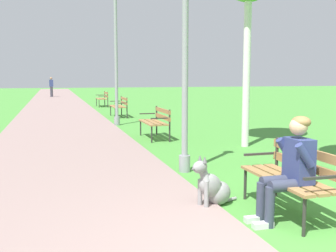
{
  "coord_description": "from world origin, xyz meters",
  "views": [
    {
      "loc": [
        -2.37,
        -3.05,
        1.7
      ],
      "look_at": [
        -0.58,
        3.25,
        0.9
      ],
      "focal_mm": 43.38,
      "sensor_mm": 36.0,
      "label": 1
    }
  ],
  "objects_px": {
    "person_seated_on_near_bench": "(290,165)",
    "pedestrian_distant": "(51,87)",
    "lamp_post_near": "(185,59)",
    "lamp_post_mid": "(116,54)",
    "park_bench_far": "(120,105)",
    "dog_grey": "(213,187)",
    "park_bench_near": "(293,173)",
    "park_bench_mid": "(156,120)",
    "park_bench_furthest": "(103,98)"
  },
  "relations": [
    {
      "from": "lamp_post_mid",
      "to": "park_bench_near",
      "type": "bearing_deg",
      "value": -85.96
    },
    {
      "from": "person_seated_on_near_bench",
      "to": "dog_grey",
      "type": "xyz_separation_m",
      "value": [
        -0.64,
        0.78,
        -0.42
      ]
    },
    {
      "from": "dog_grey",
      "to": "lamp_post_mid",
      "type": "relative_size",
      "value": 0.17
    },
    {
      "from": "park_bench_near",
      "to": "pedestrian_distant",
      "type": "bearing_deg",
      "value": 95.49
    },
    {
      "from": "park_bench_far",
      "to": "pedestrian_distant",
      "type": "distance_m",
      "value": 18.0
    },
    {
      "from": "park_bench_far",
      "to": "pedestrian_distant",
      "type": "xyz_separation_m",
      "value": [
        -2.8,
        17.78,
        0.33
      ]
    },
    {
      "from": "park_bench_furthest",
      "to": "pedestrian_distant",
      "type": "xyz_separation_m",
      "value": [
        -2.83,
        11.55,
        0.33
      ]
    },
    {
      "from": "park_bench_near",
      "to": "park_bench_mid",
      "type": "bearing_deg",
      "value": 91.01
    },
    {
      "from": "park_bench_furthest",
      "to": "dog_grey",
      "type": "height_order",
      "value": "park_bench_furthest"
    },
    {
      "from": "park_bench_near",
      "to": "park_bench_furthest",
      "type": "xyz_separation_m",
      "value": [
        -0.09,
        18.9,
        0.0
      ]
    },
    {
      "from": "park_bench_near",
      "to": "park_bench_furthest",
      "type": "relative_size",
      "value": 1.0
    },
    {
      "from": "park_bench_mid",
      "to": "lamp_post_mid",
      "type": "height_order",
      "value": "lamp_post_mid"
    },
    {
      "from": "lamp_post_mid",
      "to": "park_bench_furthest",
      "type": "bearing_deg",
      "value": 86.24
    },
    {
      "from": "person_seated_on_near_bench",
      "to": "lamp_post_mid",
      "type": "bearing_deg",
      "value": 92.77
    },
    {
      "from": "lamp_post_near",
      "to": "park_bench_near",
      "type": "bearing_deg",
      "value": -76.49
    },
    {
      "from": "lamp_post_near",
      "to": "lamp_post_mid",
      "type": "xyz_separation_m",
      "value": [
        -0.1,
        7.31,
        0.45
      ]
    },
    {
      "from": "park_bench_near",
      "to": "pedestrian_distant",
      "type": "xyz_separation_m",
      "value": [
        -2.93,
        30.45,
        0.33
      ]
    },
    {
      "from": "park_bench_furthest",
      "to": "park_bench_near",
      "type": "bearing_deg",
      "value": -89.72
    },
    {
      "from": "lamp_post_mid",
      "to": "pedestrian_distant",
      "type": "xyz_separation_m",
      "value": [
        -2.23,
        20.66,
        -1.61
      ]
    },
    {
      "from": "person_seated_on_near_bench",
      "to": "dog_grey",
      "type": "bearing_deg",
      "value": 129.47
    },
    {
      "from": "person_seated_on_near_bench",
      "to": "pedestrian_distant",
      "type": "height_order",
      "value": "pedestrian_distant"
    },
    {
      "from": "park_bench_furthest",
      "to": "lamp_post_near",
      "type": "distance_m",
      "value": 16.49
    },
    {
      "from": "park_bench_far",
      "to": "lamp_post_near",
      "type": "relative_size",
      "value": 0.39
    },
    {
      "from": "dog_grey",
      "to": "park_bench_near",
      "type": "bearing_deg",
      "value": -31.67
    },
    {
      "from": "park_bench_mid",
      "to": "lamp_post_mid",
      "type": "relative_size",
      "value": 0.32
    },
    {
      "from": "lamp_post_near",
      "to": "lamp_post_mid",
      "type": "height_order",
      "value": "lamp_post_mid"
    },
    {
      "from": "pedestrian_distant",
      "to": "lamp_post_near",
      "type": "bearing_deg",
      "value": -85.24
    },
    {
      "from": "park_bench_near",
      "to": "lamp_post_mid",
      "type": "xyz_separation_m",
      "value": [
        -0.69,
        9.8,
        1.94
      ]
    },
    {
      "from": "lamp_post_mid",
      "to": "park_bench_far",
      "type": "bearing_deg",
      "value": 78.87
    },
    {
      "from": "park_bench_far",
      "to": "park_bench_furthest",
      "type": "xyz_separation_m",
      "value": [
        0.03,
        6.23,
        0.0
      ]
    },
    {
      "from": "lamp_post_near",
      "to": "pedestrian_distant",
      "type": "relative_size",
      "value": 2.34
    },
    {
      "from": "park_bench_far",
      "to": "lamp_post_near",
      "type": "height_order",
      "value": "lamp_post_near"
    },
    {
      "from": "park_bench_near",
      "to": "park_bench_mid",
      "type": "height_order",
      "value": "same"
    },
    {
      "from": "person_seated_on_near_bench",
      "to": "lamp_post_near",
      "type": "xyz_separation_m",
      "value": [
        -0.39,
        2.74,
        1.32
      ]
    },
    {
      "from": "park_bench_near",
      "to": "pedestrian_distant",
      "type": "relative_size",
      "value": 0.91
    },
    {
      "from": "park_bench_far",
      "to": "person_seated_on_near_bench",
      "type": "xyz_separation_m",
      "value": [
        -0.08,
        -12.93,
        0.17
      ]
    },
    {
      "from": "park_bench_near",
      "to": "park_bench_mid",
      "type": "distance_m",
      "value": 6.45
    },
    {
      "from": "park_bench_mid",
      "to": "dog_grey",
      "type": "height_order",
      "value": "park_bench_mid"
    },
    {
      "from": "dog_grey",
      "to": "lamp_post_near",
      "type": "distance_m",
      "value": 2.64
    },
    {
      "from": "park_bench_far",
      "to": "person_seated_on_near_bench",
      "type": "distance_m",
      "value": 12.93
    },
    {
      "from": "park_bench_furthest",
      "to": "lamp_post_mid",
      "type": "relative_size",
      "value": 0.32
    },
    {
      "from": "park_bench_far",
      "to": "pedestrian_distant",
      "type": "relative_size",
      "value": 0.91
    },
    {
      "from": "park_bench_far",
      "to": "park_bench_furthest",
      "type": "height_order",
      "value": "same"
    },
    {
      "from": "dog_grey",
      "to": "pedestrian_distant",
      "type": "bearing_deg",
      "value": 93.97
    },
    {
      "from": "park_bench_mid",
      "to": "person_seated_on_near_bench",
      "type": "bearing_deg",
      "value": -90.8
    },
    {
      "from": "park_bench_furthest",
      "to": "pedestrian_distant",
      "type": "height_order",
      "value": "pedestrian_distant"
    },
    {
      "from": "park_bench_furthest",
      "to": "lamp_post_near",
      "type": "bearing_deg",
      "value": -91.75
    },
    {
      "from": "park_bench_far",
      "to": "park_bench_furthest",
      "type": "relative_size",
      "value": 1.0
    },
    {
      "from": "park_bench_mid",
      "to": "park_bench_far",
      "type": "relative_size",
      "value": 1.0
    },
    {
      "from": "park_bench_mid",
      "to": "lamp_post_mid",
      "type": "xyz_separation_m",
      "value": [
        -0.58,
        3.35,
        1.94
      ]
    }
  ]
}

